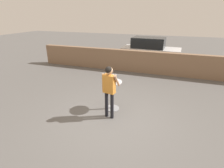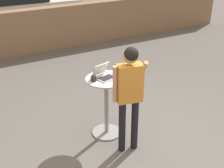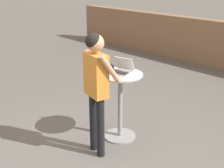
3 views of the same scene
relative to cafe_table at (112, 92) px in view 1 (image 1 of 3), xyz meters
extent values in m
plane|color=#5B5956|center=(0.28, -0.67, -0.64)|extent=(50.00, 50.00, 0.00)
cube|color=#84664C|center=(0.28, 4.61, -0.02)|extent=(13.12, 0.35, 1.25)
cylinder|color=gray|center=(0.00, 0.00, -0.63)|extent=(0.50, 0.50, 0.03)
cylinder|color=gray|center=(0.00, 0.00, -0.11)|extent=(0.07, 0.07, 1.01)
cylinder|color=#B7B7BC|center=(0.00, 0.00, 0.40)|extent=(0.67, 0.67, 0.02)
cube|color=silver|center=(0.00, -0.02, 0.42)|extent=(0.34, 0.27, 0.02)
cube|color=black|center=(0.00, -0.02, 0.43)|extent=(0.29, 0.22, 0.00)
cube|color=silver|center=(-0.04, 0.13, 0.53)|extent=(0.31, 0.18, 0.21)
cube|color=white|center=(-0.04, 0.12, 0.54)|extent=(0.28, 0.16, 0.18)
cylinder|color=#232328|center=(-0.22, 0.01, 0.46)|extent=(0.09, 0.09, 0.08)
torus|color=#232328|center=(-0.16, 0.01, 0.46)|extent=(0.04, 0.01, 0.04)
cylinder|color=black|center=(-0.01, -0.53, -0.20)|extent=(0.11, 0.11, 0.89)
cylinder|color=black|center=(0.20, -0.58, -0.20)|extent=(0.11, 0.11, 0.89)
cube|color=orange|center=(0.09, -0.56, 0.54)|extent=(0.41, 0.26, 0.59)
sphere|color=tan|center=(0.09, -0.56, 0.98)|extent=(0.23, 0.23, 0.23)
sphere|color=black|center=(0.09, -0.58, 1.01)|extent=(0.21, 0.21, 0.21)
cylinder|color=tan|center=(-0.13, -0.51, 0.56)|extent=(0.07, 0.07, 0.56)
cylinder|color=tan|center=(0.33, -0.52, 0.67)|extent=(0.14, 0.34, 0.43)
cube|color=silver|center=(0.36, 7.15, 0.00)|extent=(4.02, 1.88, 0.73)
cube|color=black|center=(0.16, 7.16, 0.71)|extent=(2.24, 1.59, 0.70)
cylinder|color=black|center=(1.62, 7.90, -0.33)|extent=(0.63, 0.25, 0.62)
cylinder|color=black|center=(1.54, 6.28, -0.33)|extent=(0.63, 0.25, 0.62)
cylinder|color=black|center=(-0.83, 8.01, -0.33)|extent=(0.63, 0.25, 0.62)
cylinder|color=black|center=(-0.91, 6.39, -0.33)|extent=(0.63, 0.25, 0.62)
camera|label=1|loc=(1.84, -5.24, 2.56)|focal=28.00mm
camera|label=2|loc=(-2.10, -4.01, 2.55)|focal=50.00mm
camera|label=3|loc=(3.10, -3.11, 1.86)|focal=50.00mm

